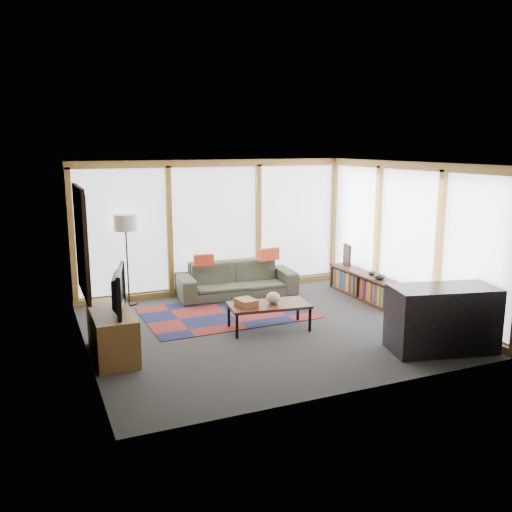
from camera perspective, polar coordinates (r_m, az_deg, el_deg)
name	(u,v)px	position (r m, az deg, el deg)	size (l,w,h in m)	color
ground	(266,328)	(8.76, 1.03, -7.55)	(5.50, 5.50, 0.00)	#2B2A29
room_envelope	(279,226)	(9.09, 2.47, 3.16)	(5.52, 5.02, 2.62)	#3F3630
rug	(227,313)	(9.49, -3.02, -6.01)	(2.84, 1.83, 0.01)	maroon
sofa	(237,279)	(10.45, -2.05, -2.49)	(2.26, 0.88, 0.66)	#343728
pillow_left	(204,260)	(10.19, -5.53, -0.40)	(0.38, 0.11, 0.21)	red
pillow_right	(269,254)	(10.60, 1.35, 0.19)	(0.43, 0.13, 0.24)	red
floor_lamp	(127,260)	(10.07, -13.40, -0.41)	(0.42, 0.42, 1.66)	black
coffee_table	(269,317)	(8.63, 1.36, -6.39)	(1.26, 0.63, 0.42)	black
book_stack	(246,302)	(8.44, -1.04, -4.92)	(0.26, 0.33, 0.11)	#9C542F
vase	(273,298)	(8.56, 1.83, -4.42)	(0.22, 0.22, 0.19)	beige
bookshelf	(364,286)	(10.54, 11.32, -3.08)	(0.35, 1.95, 0.49)	black
bowl_a	(380,277)	(10.04, 12.91, -2.14)	(0.21, 0.21, 0.10)	black
bowl_b	(372,273)	(10.37, 12.11, -1.77)	(0.14, 0.14, 0.07)	black
shelf_picture	(347,255)	(11.11, 9.56, 0.15)	(0.04, 0.32, 0.42)	black
tv_console	(112,333)	(7.81, -14.89, -7.87)	(0.54, 1.30, 0.65)	brown
television	(113,290)	(7.61, -14.81, -3.49)	(1.03, 0.14, 0.59)	black
bar_counter	(442,319)	(8.14, 19.01, -6.27)	(1.47, 0.69, 0.93)	black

